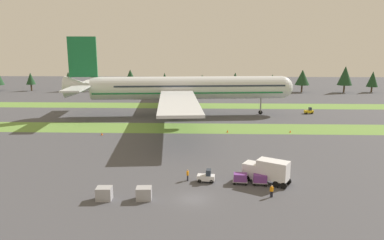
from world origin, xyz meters
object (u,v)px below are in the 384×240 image
cargo_dolly_lead (240,178)px  ground_crew_loader (188,175)px  cargo_dolly_second (260,179)px  airliner (181,88)px  uld_container_1 (144,193)px  baggage_tug (206,177)px  uld_container_0 (104,194)px  ground_crew_marshaller (272,191)px  taxiway_marker_2 (290,131)px  pushback_tractor (309,111)px  taxiway_marker_0 (227,131)px  taxiway_marker_1 (102,134)px  catering_truck (267,170)px

cargo_dolly_lead → ground_crew_loader: 7.90m
cargo_dolly_lead → cargo_dolly_second: size_ratio=1.00×
airliner → uld_container_1: size_ratio=41.10×
airliner → cargo_dolly_lead: airliner is taller
airliner → ground_crew_loader: 53.28m
airliner → uld_container_1: 60.10m
baggage_tug → ground_crew_loader: bearing=86.8°
ground_crew_loader → uld_container_0: (-10.73, -7.28, -0.07)m
airliner → ground_crew_marshaller: (16.01, -58.30, -7.23)m
taxiway_marker_2 → pushback_tractor: bearing=65.1°
pushback_tractor → taxiway_marker_0: (-26.34, -25.01, -0.53)m
cargo_dolly_second → ground_crew_loader: size_ratio=1.34×
taxiway_marker_0 → taxiway_marker_1: size_ratio=0.87×
pushback_tractor → taxiway_marker_2: 27.09m
pushback_tractor → uld_container_1: bearing=142.3°
airliner → taxiway_marker_1: 31.08m
airliner → uld_container_0: 60.66m
cargo_dolly_lead → cargo_dolly_second: (2.89, -0.29, 0.00)m
pushback_tractor → taxiway_marker_1: size_ratio=4.09×
cargo_dolly_lead → uld_container_0: size_ratio=1.17×
taxiway_marker_2 → ground_crew_marshaller: bearing=-106.9°
taxiway_marker_1 → ground_crew_loader: bearing=-52.6°
cargo_dolly_second → uld_container_0: (-21.46, -6.04, -0.04)m
pushback_tractor → taxiway_marker_1: 62.47m
baggage_tug → uld_container_0: size_ratio=1.36×
cargo_dolly_second → pushback_tractor: pushback_tractor is taller
baggage_tug → uld_container_0: bearing=122.4°
baggage_tug → uld_container_0: (-13.57, -6.83, 0.06)m
ground_crew_marshaller → taxiway_marker_2: ground_crew_marshaller is taller
cargo_dolly_lead → ground_crew_marshaller: ground_crew_marshaller is taller
cargo_dolly_second → taxiway_marker_1: (-31.80, 28.81, -0.59)m
cargo_dolly_second → ground_crew_loader: 10.80m
baggage_tug → uld_container_0: 15.20m
cargo_dolly_lead → taxiway_marker_2: cargo_dolly_lead is taller
ground_crew_loader → uld_container_0: size_ratio=0.87×
pushback_tractor → taxiway_marker_1: (-55.45, -28.77, -0.48)m
ground_crew_loader → taxiway_marker_2: 39.21m
cargo_dolly_second → catering_truck: (1.10, 0.82, 1.03)m
uld_container_0 → taxiway_marker_2: uld_container_0 is taller
cargo_dolly_lead → ground_crew_loader: size_ratio=1.34×
taxiway_marker_1 → uld_container_1: bearing=-65.7°
cargo_dolly_lead → taxiway_marker_0: bearing=5.4°
taxiway_marker_1 → taxiway_marker_2: size_ratio=1.24×
cargo_dolly_lead → uld_container_0: 19.62m
taxiway_marker_1 → pushback_tractor: bearing=27.4°
ground_crew_marshaller → catering_truck: bearing=-112.7°
cargo_dolly_second → catering_truck: bearing=-47.5°
uld_container_1 → pushback_tractor: bearing=57.8°
ground_crew_marshaller → taxiway_marker_0: (-3.55, 37.03, -0.66)m
cargo_dolly_lead → cargo_dolly_second: same height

